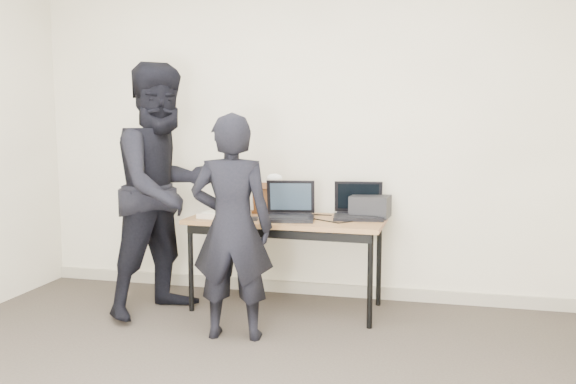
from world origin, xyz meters
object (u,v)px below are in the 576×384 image
(person_typist, at_px, (232,227))
(person_observer, at_px, (165,190))
(laptop_center, at_px, (290,210))
(laptop_right, at_px, (358,210))
(desk, at_px, (286,226))
(leather_satchel, at_px, (271,197))
(laptop_beige, at_px, (226,209))
(equipment_box, at_px, (370,206))

(person_typist, relative_size, person_observer, 0.80)
(laptop_center, height_order, person_typist, person_typist)
(laptop_right, bearing_deg, person_typist, -139.47)
(desk, bearing_deg, leather_satchel, 131.03)
(desk, distance_m, person_typist, 0.70)
(laptop_beige, bearing_deg, person_typist, -60.35)
(desk, bearing_deg, person_typist, -105.11)
(desk, bearing_deg, equipment_box, 19.74)
(desk, height_order, person_observer, person_observer)
(person_typist, bearing_deg, person_observer, -38.65)
(laptop_beige, xyz_separation_m, person_typist, (0.26, -0.64, -0.02))
(laptop_right, relative_size, leather_satchel, 1.14)
(laptop_beige, bearing_deg, laptop_center, 6.93)
(desk, distance_m, laptop_beige, 0.49)
(desk, xyz_separation_m, person_observer, (-0.88, -0.27, 0.29))
(desk, relative_size, laptop_right, 3.71)
(laptop_beige, relative_size, laptop_right, 0.91)
(laptop_beige, distance_m, person_observer, 0.50)
(laptop_center, relative_size, leather_satchel, 1.16)
(leather_satchel, xyz_separation_m, person_observer, (-0.70, -0.50, 0.10))
(laptop_center, bearing_deg, desk, 134.81)
(laptop_right, relative_size, equipment_box, 1.41)
(person_typist, bearing_deg, laptop_right, -141.13)
(laptop_center, xyz_separation_m, person_typist, (-0.25, -0.63, -0.03))
(desk, distance_m, equipment_box, 0.67)
(laptop_right, height_order, person_typist, person_typist)
(person_typist, bearing_deg, laptop_center, -119.66)
(leather_satchel, bearing_deg, laptop_beige, -139.14)
(leather_satchel, relative_size, person_observer, 0.19)
(person_observer, bearing_deg, laptop_center, -46.30)
(laptop_beige, relative_size, leather_satchel, 1.04)
(equipment_box, bearing_deg, desk, -163.07)
(leather_satchel, distance_m, person_typist, 0.89)
(equipment_box, xyz_separation_m, person_typist, (-0.84, -0.85, -0.05))
(laptop_right, xyz_separation_m, equipment_box, (0.09, 0.04, 0.02))
(laptop_beige, distance_m, laptop_center, 0.51)
(desk, xyz_separation_m, leather_satchel, (-0.18, 0.23, 0.19))
(desk, relative_size, equipment_box, 5.23)
(laptop_center, xyz_separation_m, equipment_box, (0.59, 0.22, 0.02))
(desk, bearing_deg, person_observer, -160.25)
(laptop_beige, distance_m, leather_satchel, 0.39)
(equipment_box, height_order, person_observer, person_observer)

